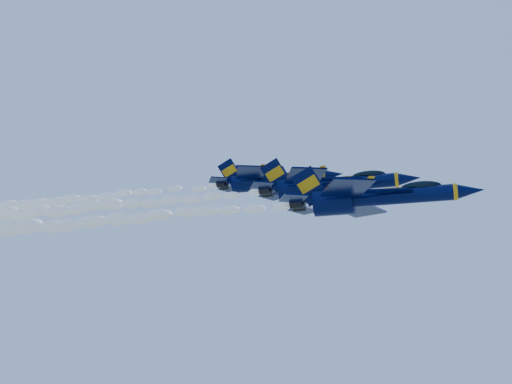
# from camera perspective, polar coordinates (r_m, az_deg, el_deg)

# --- Properties ---
(jet_lead) EXTENTS (18.65, 15.30, 6.93)m
(jet_lead) POSITION_cam_1_polar(r_m,az_deg,el_deg) (57.68, 11.45, -0.53)
(jet_lead) COLOR black
(smoke_trail_jet_lead) EXTENTS (62.42, 2.53, 2.27)m
(smoke_trail_jet_lead) POSITION_cam_1_polar(r_m,az_deg,el_deg) (72.17, -21.24, -3.26)
(smoke_trail_jet_lead) COLOR white
(jet_second) EXTENTS (19.10, 15.67, 7.10)m
(jet_second) POSITION_cam_1_polar(r_m,az_deg,el_deg) (68.83, 7.16, 0.73)
(jet_second) COLOR black
(smoke_trail_jet_second) EXTENTS (62.42, 2.59, 2.33)m
(smoke_trail_jet_second) POSITION_cam_1_polar(r_m,az_deg,el_deg) (84.22, -20.26, -1.84)
(smoke_trail_jet_second) COLOR white
(jet_third) EXTENTS (17.11, 14.04, 6.36)m
(jet_third) POSITION_cam_1_polar(r_m,az_deg,el_deg) (76.34, 1.51, 1.25)
(jet_third) COLOR black
(smoke_trail_jet_third) EXTENTS (62.42, 2.32, 2.09)m
(smoke_trail_jet_third) POSITION_cam_1_polar(r_m,az_deg,el_deg) (93.53, -21.92, -1.12)
(smoke_trail_jet_third) COLOR white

